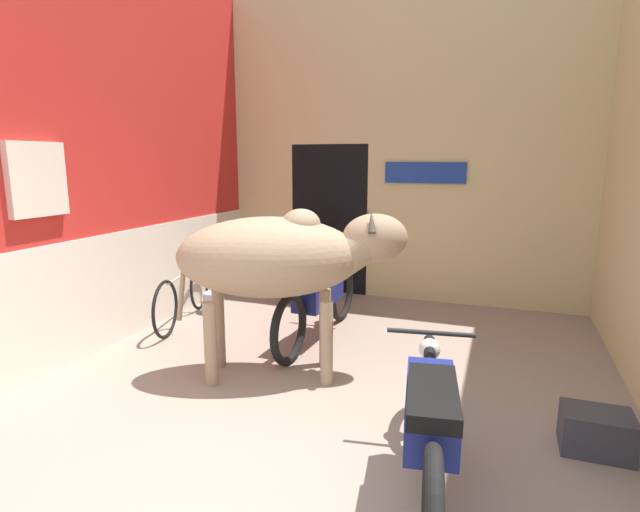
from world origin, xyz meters
TOP-DOWN VIEW (x-y plane):
  - ground_plane at (0.00, 0.00)m, footprint 30.00×30.00m
  - wall_left_shopfront at (-2.54, 2.26)m, footprint 0.25×4.53m
  - wall_back_with_doorway at (-0.32, 4.77)m, footprint 4.92×0.93m
  - cow at (-0.43, 1.66)m, footprint 2.08×1.29m
  - motorcycle_near at (1.04, 0.46)m, footprint 0.59×2.12m
  - motorcycle_far at (-0.44, 2.61)m, footprint 0.58×2.14m
  - bicycle at (-2.16, 2.62)m, footprint 0.55×1.68m
  - shopkeeper_seated at (-1.14, 3.89)m, footprint 0.43×0.33m
  - plastic_stool at (-1.47, 4.12)m, footprint 0.34×0.34m
  - crate at (2.04, 1.27)m, footprint 0.44×0.32m
  - bucket at (-2.04, 3.07)m, footprint 0.26×0.26m

SIDE VIEW (x-z plane):
  - ground_plane at x=0.00m, z-range 0.00..0.00m
  - bucket at x=-2.04m, z-range 0.00..0.26m
  - crate at x=2.04m, z-range 0.00..0.28m
  - plastic_stool at x=-1.47m, z-range 0.02..0.44m
  - bicycle at x=-2.16m, z-range 0.00..0.66m
  - motorcycle_near at x=1.04m, z-range 0.06..0.86m
  - motorcycle_far at x=-0.44m, z-range 0.06..0.86m
  - shopkeeper_seated at x=-1.14m, z-range 0.02..1.26m
  - cow at x=-0.43m, z-range 0.33..1.85m
  - wall_back_with_doorway at x=-0.32m, z-range -0.33..3.86m
  - wall_left_shopfront at x=-2.54m, z-range -0.07..4.11m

